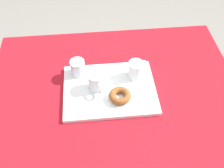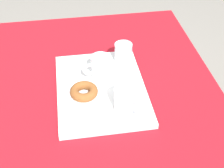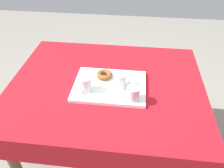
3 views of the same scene
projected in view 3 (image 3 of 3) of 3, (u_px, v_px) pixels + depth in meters
name	position (u px, v px, depth m)	size (l,w,h in m)	color
ground_plane	(108.00, 149.00, 1.90)	(6.00, 6.00, 0.00)	gray
dining_table	(107.00, 93.00, 1.49)	(1.27, 1.02, 0.74)	#A8141E
serving_tray	(110.00, 86.00, 1.40)	(0.45, 0.34, 0.02)	white
tea_mug_left	(120.00, 80.00, 1.35)	(0.08, 0.11, 0.10)	white
tea_mug_right	(86.00, 84.00, 1.32)	(0.10, 0.09, 0.10)	white
water_glass_near	(133.00, 94.00, 1.26)	(0.07, 0.07, 0.08)	white
donut_plate_left	(104.00, 77.00, 1.45)	(0.12, 0.12, 0.01)	white
sugar_donut_left	(104.00, 75.00, 1.43)	(0.10, 0.10, 0.03)	brown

